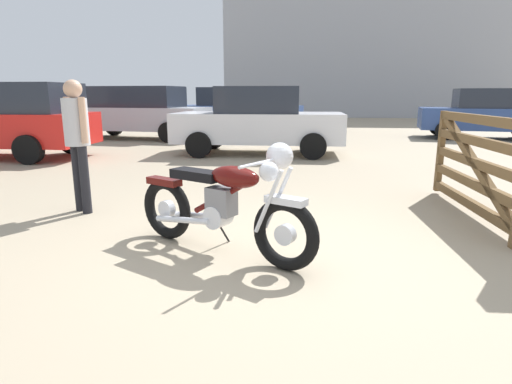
# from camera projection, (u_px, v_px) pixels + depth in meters

# --- Properties ---
(ground_plane) EXTENTS (80.00, 80.00, 0.00)m
(ground_plane) POSITION_uv_depth(u_px,v_px,m) (254.00, 252.00, 4.07)
(ground_plane) COLOR gray
(vintage_motorcycle) EXTENTS (1.91, 1.02, 1.07)m
(vintage_motorcycle) POSITION_uv_depth(u_px,v_px,m) (226.00, 203.00, 3.94)
(vintage_motorcycle) COLOR black
(vintage_motorcycle) RESTS_ON ground_plane
(timber_gate) EXTENTS (0.33, 2.54, 1.60)m
(timber_gate) POSITION_uv_depth(u_px,v_px,m) (487.00, 164.00, 4.85)
(timber_gate) COLOR brown
(timber_gate) RESTS_ON ground_plane
(bystander) EXTENTS (0.40, 0.30, 1.66)m
(bystander) POSITION_uv_depth(u_px,v_px,m) (77.00, 133.00, 5.23)
(bystander) COLOR black
(bystander) RESTS_ON ground_plane
(dark_sedan_left) EXTENTS (4.84, 2.29, 1.74)m
(dark_sedan_left) POSITION_uv_depth(u_px,v_px,m) (135.00, 111.00, 14.22)
(dark_sedan_left) COLOR black
(dark_sedan_left) RESTS_ON ground_plane
(red_hatchback_near) EXTENTS (4.89, 2.44, 1.74)m
(red_hatchback_near) POSITION_uv_depth(u_px,v_px,m) (242.00, 109.00, 16.21)
(red_hatchback_near) COLOR black
(red_hatchback_near) RESTS_ON ground_plane
(silver_sedan_mid) EXTENTS (4.27, 2.07, 1.67)m
(silver_sedan_mid) POSITION_uv_depth(u_px,v_px,m) (259.00, 121.00, 10.59)
(silver_sedan_mid) COLOR black
(silver_sedan_mid) RESTS_ON ground_plane
(blue_hatchback_right) EXTENTS (4.39, 2.34, 1.67)m
(blue_hatchback_right) POSITION_uv_depth(u_px,v_px,m) (486.00, 114.00, 14.23)
(blue_hatchback_right) COLOR black
(blue_hatchback_right) RESTS_ON ground_plane
(industrial_building) EXTENTS (20.30, 13.45, 22.88)m
(industrial_building) POSITION_uv_depth(u_px,v_px,m) (367.00, 40.00, 31.92)
(industrial_building) COLOR #9EA0A8
(industrial_building) RESTS_ON ground_plane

